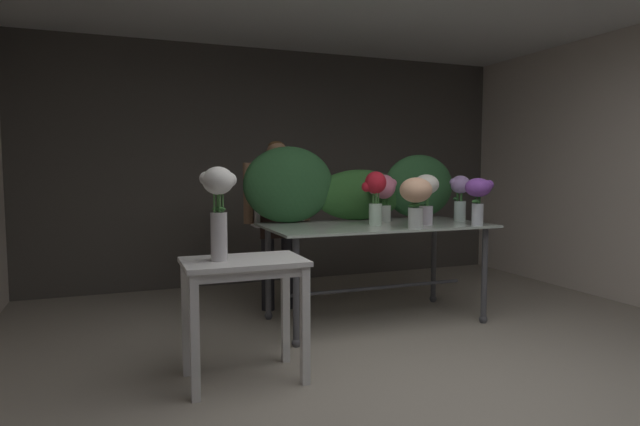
# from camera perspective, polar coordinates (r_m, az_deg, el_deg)

# --- Properties ---
(ground_plane) EXTENTS (8.30, 8.30, 0.00)m
(ground_plane) POSITION_cam_1_polar(r_m,az_deg,el_deg) (4.63, 2.56, -11.67)
(ground_plane) COLOR #9E9384
(wall_back) EXTENTS (5.75, 0.12, 2.66)m
(wall_back) POSITION_cam_1_polar(r_m,az_deg,el_deg) (6.21, -4.40, 4.98)
(wall_back) COLOR #4C4742
(wall_back) RESTS_ON ground
(wall_right) EXTENTS (0.12, 3.89, 2.66)m
(wall_right) POSITION_cam_1_polar(r_m,az_deg,el_deg) (6.18, 27.92, 4.43)
(wall_right) COLOR beige
(wall_right) RESTS_ON ground
(display_table_glass) EXTENTS (1.88, 0.97, 0.85)m
(display_table_glass) POSITION_cam_1_polar(r_m,az_deg,el_deg) (4.53, 5.99, -2.74)
(display_table_glass) COLOR beige
(display_table_glass) RESTS_ON ground
(side_table_white) EXTENTS (0.74, 0.48, 0.76)m
(side_table_white) POSITION_cam_1_polar(r_m,az_deg,el_deg) (3.30, -8.24, -6.94)
(side_table_white) COLOR white
(side_table_white) RESTS_ON ground
(florist) EXTENTS (0.64, 0.24, 1.57)m
(florist) POSITION_cam_1_polar(r_m,az_deg,el_deg) (4.89, -4.60, 0.72)
(florist) COLOR #232328
(florist) RESTS_ON ground
(foliage_backdrop) EXTENTS (2.07, 0.29, 0.66)m
(foliage_backdrop) POSITION_cam_1_polar(r_m,az_deg,el_deg) (4.80, 3.53, 2.72)
(foliage_backdrop) COLOR #28562D
(foliage_backdrop) RESTS_ON display_table_glass
(vase_violet_peonies) EXTENTS (0.24, 0.21, 0.39)m
(vase_violet_peonies) POSITION_cam_1_polar(r_m,az_deg,el_deg) (4.56, 16.74, 1.97)
(vase_violet_peonies) COLOR silver
(vase_violet_peonies) RESTS_ON display_table_glass
(vase_crimson_stock) EXTENTS (0.21, 0.18, 0.45)m
(vase_crimson_stock) POSITION_cam_1_polar(r_m,az_deg,el_deg) (4.43, 5.96, 2.14)
(vase_crimson_stock) COLOR silver
(vase_crimson_stock) RESTS_ON display_table_glass
(vase_lilac_anemones) EXTENTS (0.22, 0.18, 0.41)m
(vase_lilac_anemones) POSITION_cam_1_polar(r_m,az_deg,el_deg) (4.94, 14.92, 2.07)
(vase_lilac_anemones) COLOR silver
(vase_lilac_anemones) RESTS_ON display_table_glass
(vase_ivory_freesia) EXTENTS (0.25, 0.21, 0.42)m
(vase_ivory_freesia) POSITION_cam_1_polar(r_m,az_deg,el_deg) (4.51, 11.37, 2.17)
(vase_ivory_freesia) COLOR silver
(vase_ivory_freesia) RESTS_ON display_table_glass
(vase_rosy_tulips) EXTENTS (0.26, 0.21, 0.42)m
(vase_rosy_tulips) POSITION_cam_1_polar(r_m,az_deg,el_deg) (4.73, 6.85, 2.12)
(vase_rosy_tulips) COLOR silver
(vase_rosy_tulips) RESTS_ON display_table_glass
(vase_peach_roses) EXTENTS (0.25, 0.25, 0.40)m
(vase_peach_roses) POSITION_cam_1_polar(r_m,az_deg,el_deg) (4.22, 10.35, 1.86)
(vase_peach_roses) COLOR silver
(vase_peach_roses) RESTS_ON display_table_glass
(vase_white_roses_tall) EXTENTS (0.22, 0.19, 0.57)m
(vase_white_roses_tall) POSITION_cam_1_polar(r_m,az_deg,el_deg) (3.21, -10.90, 1.11)
(vase_white_roses_tall) COLOR silver
(vase_white_roses_tall) RESTS_ON side_table_white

